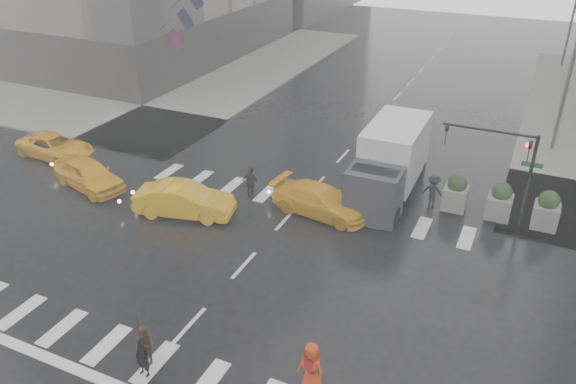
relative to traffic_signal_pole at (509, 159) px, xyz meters
The scene contains 20 objects.
ground 12.47m from the traffic_signal_pole, 138.36° to the right, with size 120.00×120.00×0.00m, color black.
sidewalk_nw 30.21m from the traffic_signal_pole, 161.58° to the left, with size 35.00×35.00×0.15m, color gray.
road_markings 12.47m from the traffic_signal_pole, 138.36° to the right, with size 18.00×48.00×0.01m, color silver, non-canonical shape.
traffic_signal_pole is the anchor object (origin of this frame).
street_lamp_near 10.31m from the traffic_signal_pole, 79.44° to the left, with size 2.15×0.22×9.00m.
street_lamp_far 30.10m from the traffic_signal_pole, 86.45° to the left, with size 2.15×0.22×9.00m.
planter_west 3.01m from the traffic_signal_pole, behind, with size 1.10×1.10×1.80m.
planter_mid 2.24m from the traffic_signal_pole, 91.76° to the left, with size 1.10×1.10×1.80m.
planter_east 3.00m from the traffic_signal_pole, ahead, with size 1.10×1.10×1.80m.
flag_cluster 26.38m from the traffic_signal_pole, 156.46° to the left, with size 2.87×3.06×4.69m.
pedestrian_black 17.17m from the traffic_signal_pole, 121.72° to the right, with size 1.05×1.07×2.43m.
pedestrian_brown 17.04m from the traffic_signal_pole, 123.32° to the right, with size 0.70×0.54×1.44m, color #4E361C.
pedestrian_orange 13.71m from the traffic_signal_pole, 107.04° to the right, with size 1.01×0.78×1.83m.
pedestrian_far_a 12.03m from the traffic_signal_pole, 166.61° to the right, with size 0.98×0.60×1.68m, color black.
pedestrian_far_b 3.85m from the traffic_signal_pole, behind, with size 1.11×0.61×1.72m, color black.
taxi_front 20.44m from the traffic_signal_pole, 164.98° to the right, with size 1.81×4.49×1.53m, color #FEB40D.
taxi_mid 14.82m from the traffic_signal_pole, 157.79° to the right, with size 1.63×4.69×1.54m, color #FEB40D.
taxi_rear 8.59m from the traffic_signal_pole, 160.57° to the right, with size 1.96×4.25×1.40m, color #FEB40D.
taxi_far 24.36m from the traffic_signal_pole, behind, with size 2.20×4.23×1.33m, color #FEB40D.
box_truck 5.51m from the traffic_signal_pole, behind, with size 2.54×6.78×3.60m.
Camera 1 is at (9.61, -16.45, 13.53)m, focal length 35.00 mm.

